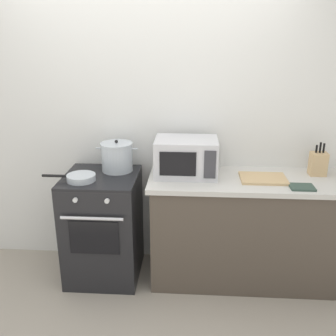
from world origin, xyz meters
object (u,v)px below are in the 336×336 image
Objects in this scene: stock_pot at (117,157)px; frying_pan at (80,178)px; stove at (103,226)px; microwave at (186,157)px; oven_mitt at (302,187)px; cutting_board at (263,178)px; knife_block at (318,163)px.

frying_pan is (-0.25, -0.26, -0.10)m from stock_pot.
microwave is (0.69, 0.08, 0.61)m from stove.
oven_mitt is (1.57, -0.16, 0.47)m from stove.
cutting_board is 1.31× the size of knife_block.
oven_mitt is (-0.20, -0.30, -0.09)m from knife_block.
stove is 1.39m from cutting_board.
knife_block reaches higher than stock_pot.
stock_pot is 0.70× the size of microwave.
knife_block is at bearing 7.73° from frying_pan.
cutting_board is (0.61, -0.08, -0.14)m from microwave.
stock_pot is 1.21m from cutting_board.
stock_pot is 1.94× the size of oven_mitt.
microwave is 1.07m from knife_block.
microwave is 0.92m from oven_mitt.
stove is at bearing -173.50° from microwave.
microwave is at bearing 13.32° from frying_pan.
stove is 1.86m from knife_block.
microwave is at bearing -176.69° from knife_block.
oven_mitt is at bearing -31.67° from cutting_board.
stove is 0.93m from microwave.
stock_pot is at bearing 173.36° from cutting_board.
microwave reaches higher than stove.
oven_mitt is at bearing -1.44° from frying_pan.
knife_block reaches higher than stove.
stove is 2.16× the size of frying_pan.
microwave is 1.39× the size of cutting_board.
stock_pot is 0.37m from frying_pan.
cutting_board is at bearing 4.66° from frying_pan.
frying_pan is at bearing -172.27° from knife_block.
stock_pot is at bearing -179.96° from knife_block.
knife_block is at bearing 17.03° from cutting_board.
oven_mitt is (1.70, -0.04, -0.02)m from frying_pan.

